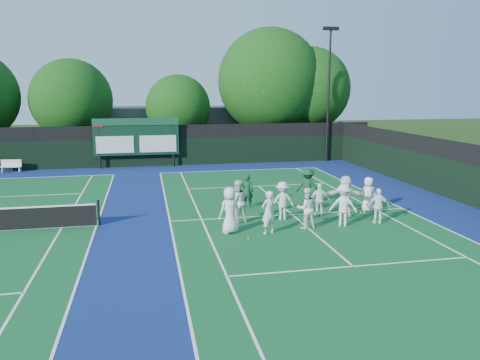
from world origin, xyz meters
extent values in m
plane|color=#1C360E|center=(0.00, 0.00, 0.00)|extent=(120.00, 120.00, 0.00)
cube|color=navy|center=(-6.00, 1.00, 0.00)|extent=(34.00, 32.00, 0.01)
cube|color=#115627|center=(0.00, 1.00, 0.01)|extent=(10.97, 23.77, 0.00)
cube|color=white|center=(0.00, 12.88, 0.01)|extent=(10.97, 0.08, 0.00)
cube|color=white|center=(-5.49, 1.00, 0.01)|extent=(0.08, 23.77, 0.00)
cube|color=white|center=(5.49, 1.00, 0.01)|extent=(0.08, 23.77, 0.00)
cube|color=white|center=(-4.12, 1.00, 0.01)|extent=(0.08, 23.77, 0.00)
cube|color=white|center=(4.12, 1.00, 0.01)|extent=(0.08, 23.77, 0.00)
cube|color=white|center=(0.00, -5.40, 0.01)|extent=(8.23, 0.08, 0.00)
cube|color=white|center=(0.00, 7.40, 0.01)|extent=(8.23, 0.08, 0.00)
cube|color=white|center=(0.00, 1.00, 0.01)|extent=(0.08, 12.80, 0.00)
cube|color=white|center=(-14.00, 12.88, 0.01)|extent=(10.97, 0.08, 0.00)
cube|color=white|center=(-8.52, 1.00, 0.01)|extent=(0.08, 23.77, 0.00)
cube|color=white|center=(-9.88, 1.00, 0.01)|extent=(0.08, 23.77, 0.00)
cube|color=white|center=(-14.00, 7.40, 0.01)|extent=(8.23, 0.08, 0.00)
cube|color=black|center=(-6.00, 16.00, 1.00)|extent=(34.00, 0.08, 2.00)
cube|color=black|center=(-6.00, 16.00, 2.50)|extent=(34.00, 0.05, 1.00)
cube|color=black|center=(9.00, 1.00, 1.00)|extent=(0.08, 32.00, 2.00)
cube|color=black|center=(9.00, 1.00, 2.50)|extent=(0.05, 32.00, 1.00)
cylinder|color=black|center=(-9.60, 15.60, 1.75)|extent=(0.16, 0.16, 3.50)
cylinder|color=black|center=(-4.40, 15.60, 1.75)|extent=(0.16, 0.16, 3.50)
cube|color=black|center=(-7.00, 15.60, 2.20)|extent=(6.00, 0.15, 2.60)
cube|color=#134227|center=(-7.00, 15.50, 3.30)|extent=(6.00, 0.05, 0.50)
cube|color=silver|center=(-8.50, 15.50, 1.70)|extent=(2.60, 0.04, 1.20)
cube|color=silver|center=(-5.50, 15.50, 1.70)|extent=(2.60, 0.04, 1.20)
cube|color=maroon|center=(-9.60, 15.50, 3.20)|extent=(0.70, 0.04, 0.50)
cube|color=#58585D|center=(-2.00, 24.00, 2.00)|extent=(18.00, 6.00, 4.00)
cylinder|color=black|center=(7.50, 15.70, 5.00)|extent=(0.16, 0.16, 10.00)
cube|color=black|center=(7.50, 15.70, 10.00)|extent=(1.20, 0.30, 0.25)
cylinder|color=black|center=(-8.40, 1.00, 0.55)|extent=(0.10, 0.10, 1.10)
cube|color=silver|center=(-15.42, 15.30, 0.38)|extent=(1.39, 0.54, 0.05)
cube|color=silver|center=(-15.42, 15.44, 0.63)|extent=(1.35, 0.24, 0.45)
cube|color=silver|center=(-15.96, 15.30, 0.18)|extent=(0.10, 0.32, 0.36)
cube|color=silver|center=(-14.88, 15.30, 0.18)|extent=(0.10, 0.32, 0.36)
cylinder|color=black|center=(-11.80, 19.50, 1.23)|extent=(0.44, 0.44, 2.46)
sphere|color=#0D3B0D|center=(-11.80, 19.50, 4.77)|extent=(6.17, 6.17, 6.17)
sphere|color=#0D3B0D|center=(-11.20, 19.80, 4.16)|extent=(4.32, 4.32, 4.32)
cylinder|color=black|center=(-3.70, 19.50, 1.10)|extent=(0.44, 0.44, 2.21)
sphere|color=#0D3B0D|center=(-3.70, 19.50, 4.14)|extent=(5.16, 5.16, 5.16)
sphere|color=#0D3B0D|center=(-3.10, 19.80, 3.63)|extent=(3.61, 3.61, 3.61)
cylinder|color=black|center=(3.85, 19.50, 1.50)|extent=(0.44, 0.44, 3.00)
sphere|color=#0D3B0D|center=(3.85, 19.50, 6.22)|extent=(8.58, 8.58, 8.58)
sphere|color=#0D3B0D|center=(4.45, 19.80, 5.36)|extent=(6.00, 6.00, 6.00)
cylinder|color=black|center=(7.25, 19.50, 1.49)|extent=(0.44, 0.44, 2.97)
sphere|color=#0D3B0D|center=(7.25, 19.50, 5.58)|extent=(6.95, 6.95, 6.95)
sphere|color=#0D3B0D|center=(7.85, 19.80, 4.88)|extent=(4.86, 4.86, 4.86)
sphere|color=yellow|center=(-2.69, -2.00, 0.03)|extent=(0.07, 0.07, 0.07)
sphere|color=yellow|center=(2.11, 3.84, 0.03)|extent=(0.07, 0.07, 0.07)
sphere|color=yellow|center=(3.13, -0.90, 0.03)|extent=(0.07, 0.07, 0.07)
sphere|color=yellow|center=(-3.42, 2.80, 0.03)|extent=(0.07, 0.07, 0.07)
sphere|color=yellow|center=(1.96, 3.24, 0.03)|extent=(0.07, 0.07, 0.07)
sphere|color=yellow|center=(3.18, 0.64, 0.03)|extent=(0.07, 0.07, 0.07)
imported|color=white|center=(-3.24, -1.09, 0.92)|extent=(1.05, 0.87, 1.84)
imported|color=silver|center=(-1.77, -1.48, 0.86)|extent=(0.74, 0.61, 1.73)
imported|color=white|center=(-0.07, -1.07, 0.84)|extent=(0.82, 0.64, 1.68)
imported|color=silver|center=(1.53, -1.07, 0.89)|extent=(1.31, 1.02, 1.77)
imported|color=white|center=(3.13, -1.05, 0.76)|extent=(0.96, 0.57, 1.53)
imported|color=white|center=(-2.68, 0.27, 0.93)|extent=(1.05, 0.91, 1.85)
imported|color=silver|center=(-0.66, 0.37, 0.84)|extent=(1.09, 0.64, 1.67)
imported|color=white|center=(1.12, 0.54, 0.75)|extent=(0.93, 0.53, 1.50)
imported|color=white|center=(2.24, 0.33, 0.93)|extent=(1.81, 1.10, 1.86)
imported|color=white|center=(3.60, 0.86, 0.81)|extent=(0.86, 0.62, 1.63)
imported|color=#103D20|center=(-1.71, 2.73, 0.81)|extent=(0.70, 0.60, 1.61)
imported|color=#103C1E|center=(1.31, 2.65, 0.90)|extent=(1.33, 1.07, 1.79)
camera|label=1|loc=(-6.38, -18.56, 5.63)|focal=35.00mm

